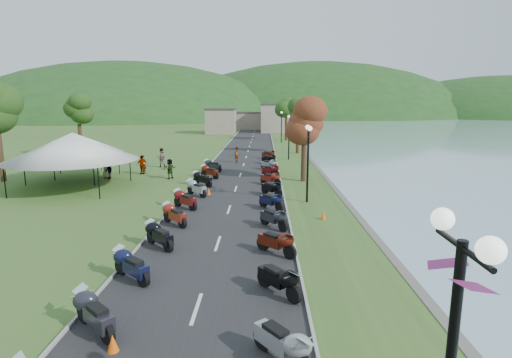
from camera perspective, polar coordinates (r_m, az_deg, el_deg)
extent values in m
cube|color=#272729|center=(48.18, -1.42, 3.14)|extent=(7.00, 120.00, 0.02)
cube|color=gray|center=(92.88, -1.44, 8.41)|extent=(18.00, 16.00, 5.00)
imported|color=slate|center=(38.28, -15.68, 0.70)|extent=(0.73, 0.78, 1.74)
imported|color=slate|center=(41.94, -13.30, 1.68)|extent=(0.98, 0.60, 1.93)
imported|color=slate|center=(36.79, -20.23, 0.03)|extent=(1.05, 1.05, 1.63)
cone|color=#F2590C|center=(11.99, -19.78, -21.21)|extent=(0.32, 0.32, 0.50)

